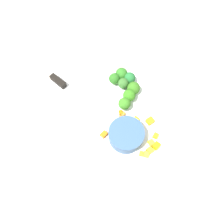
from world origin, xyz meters
TOP-DOWN VIEW (x-y plane):
  - ground_plane at (0.00, 0.00)m, footprint 4.00×4.00m
  - cutting_board at (0.00, 0.00)m, footprint 0.42×0.32m
  - prep_bowl at (-0.04, 0.08)m, footprint 0.11×0.11m
  - chef_knife at (0.13, -0.07)m, footprint 0.27×0.24m
  - carrot_dice_0 at (-0.03, -0.00)m, footprint 0.01×0.01m
  - carrot_dice_1 at (-0.04, 0.01)m, footprint 0.02×0.02m
  - carrot_dice_2 at (-0.03, 0.02)m, footprint 0.02×0.02m
  - carrot_dice_3 at (0.02, 0.07)m, footprint 0.02×0.02m
  - pepper_dice_0 at (-0.13, 0.08)m, footprint 0.02×0.02m
  - pepper_dice_1 at (-0.10, 0.14)m, footprint 0.02×0.02m
  - pepper_dice_2 at (-0.12, 0.03)m, footprint 0.03×0.03m
  - pepper_dice_3 at (-0.13, 0.11)m, footprint 0.03×0.03m
  - pepper_dice_4 at (-0.12, 0.10)m, footprint 0.02×0.02m
  - pepper_dice_5 at (-0.08, 0.03)m, footprint 0.02×0.02m
  - pepper_dice_6 at (-0.09, 0.13)m, footprint 0.01×0.02m
  - pepper_dice_7 at (-0.11, 0.12)m, footprint 0.02×0.02m
  - broccoli_floret_0 at (-0.06, -0.05)m, footprint 0.04×0.04m
  - broccoli_floret_1 at (-0.01, -0.12)m, footprint 0.04×0.04m
  - broccoli_floret_2 at (-0.03, -0.14)m, footprint 0.04×0.04m
  - broccoli_floret_3 at (-0.07, -0.08)m, footprint 0.04×0.04m
  - broccoli_floret_4 at (-0.04, -0.10)m, footprint 0.04×0.04m
  - broccoli_floret_5 at (-0.04, -0.02)m, footprint 0.04×0.04m
  - broccoli_floret_6 at (-0.06, -0.12)m, footprint 0.04×0.04m

SIDE VIEW (x-z plane):
  - ground_plane at x=0.00m, z-range 0.00..0.00m
  - cutting_board at x=0.00m, z-range 0.00..0.01m
  - carrot_dice_1 at x=-0.04m, z-range 0.01..0.02m
  - carrot_dice_0 at x=-0.03m, z-range 0.01..0.02m
  - carrot_dice_2 at x=-0.03m, z-range 0.01..0.02m
  - pepper_dice_6 at x=-0.09m, z-range 0.01..0.03m
  - pepper_dice_1 at x=-0.10m, z-range 0.01..0.03m
  - pepper_dice_4 at x=-0.12m, z-range 0.01..0.03m
  - carrot_dice_3 at x=0.02m, z-range 0.01..0.03m
  - pepper_dice_5 at x=-0.08m, z-range 0.01..0.03m
  - pepper_dice_0 at x=-0.13m, z-range 0.01..0.03m
  - chef_knife at x=0.13m, z-range 0.01..0.03m
  - pepper_dice_2 at x=-0.12m, z-range 0.01..0.03m
  - pepper_dice_7 at x=-0.11m, z-range 0.01..0.03m
  - pepper_dice_3 at x=-0.13m, z-range 0.01..0.03m
  - broccoli_floret_6 at x=-0.06m, z-range 0.01..0.05m
  - broccoli_floret_3 at x=-0.07m, z-range 0.01..0.05m
  - broccoli_floret_4 at x=-0.04m, z-range 0.01..0.06m
  - broccoli_floret_2 at x=-0.03m, z-range 0.01..0.06m
  - prep_bowl at x=-0.04m, z-range 0.01..0.06m
  - broccoli_floret_0 at x=-0.06m, z-range 0.01..0.06m
  - broccoli_floret_1 at x=-0.01m, z-range 0.01..0.06m
  - broccoli_floret_5 at x=-0.04m, z-range 0.01..0.06m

